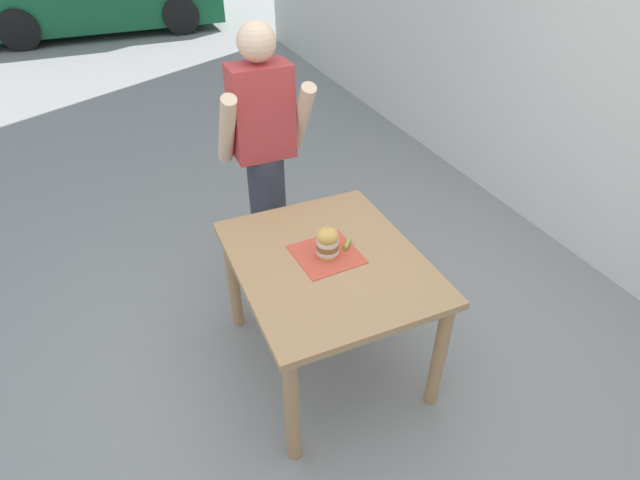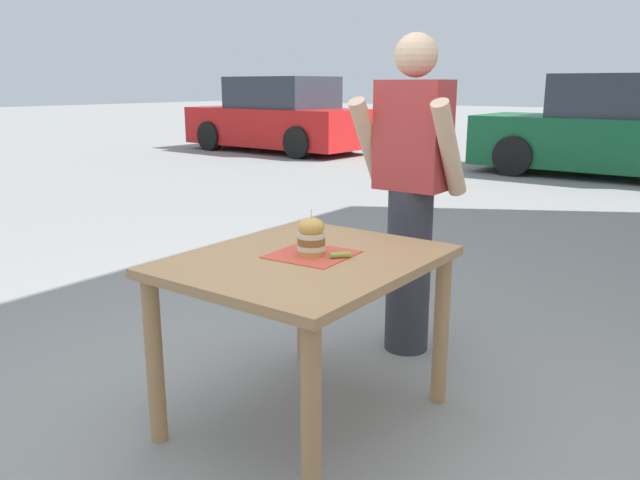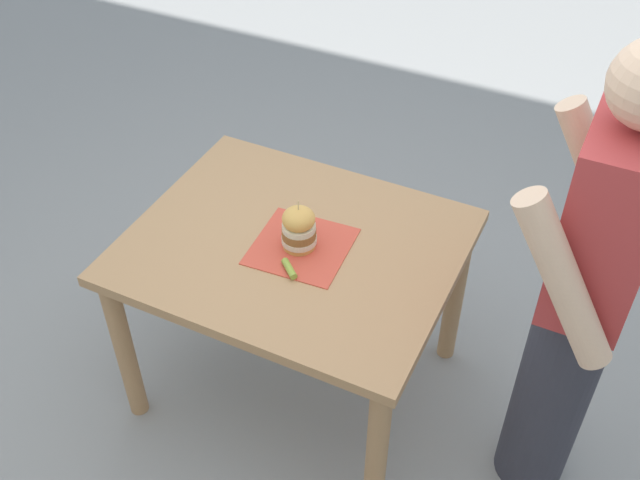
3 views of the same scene
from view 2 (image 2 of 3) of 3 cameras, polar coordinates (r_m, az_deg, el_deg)
name	(u,v)px [view 2 (image 2 of 3)]	position (r m, az deg, el deg)	size (l,w,h in m)	color
ground_plane	(307,418)	(2.87, -1.22, -15.98)	(80.00, 80.00, 0.00)	gray
patio_table	(306,283)	(2.61, -1.30, -3.94)	(0.91, 1.10, 0.74)	tan
serving_paper	(312,254)	(2.60, -0.73, -1.33)	(0.31, 0.31, 0.00)	#D64C38
sandwich	(311,236)	(2.58, -0.80, 0.34)	(0.12, 0.12, 0.19)	gold
pickle_spear	(340,255)	(2.54, 1.85, -1.38)	(0.02, 0.02, 0.08)	#8EA83D
diner_across_table	(411,192)	(3.33, 8.30, 4.35)	(0.55, 0.35, 1.69)	#33333D
parked_car_near_curb	(617,131)	(10.99, 25.53, 8.96)	(4.20, 1.84, 1.60)	#145933
parked_car_mid_block	(279,118)	(13.92, -3.81, 11.06)	(4.28, 1.99, 1.60)	red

